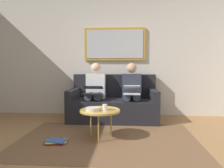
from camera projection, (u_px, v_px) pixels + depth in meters
name	position (u px, v px, depth m)	size (l,w,h in m)	color
wall_rear	(115.00, 56.00, 4.86)	(6.00, 0.12, 2.60)	beige
area_rug	(108.00, 139.00, 3.22)	(2.60, 1.80, 0.01)	brown
couch	(114.00, 104.00, 4.45)	(1.73, 0.90, 0.90)	black
framed_mirror	(115.00, 44.00, 4.74)	(1.31, 0.05, 0.70)	#B7892D
coffee_table	(100.00, 111.00, 3.24)	(0.60, 0.60, 0.44)	tan
cup	(105.00, 107.00, 3.22)	(0.07, 0.07, 0.09)	silver
bowl	(93.00, 109.00, 3.19)	(0.20, 0.20, 0.05)	beige
person_left	(132.00, 90.00, 4.34)	(0.38, 0.58, 1.14)	#2D3342
laptop_silver	(132.00, 90.00, 4.10)	(0.31, 0.37, 0.16)	silver
person_right	(95.00, 90.00, 4.39)	(0.38, 0.58, 1.14)	silver
laptop_black	(93.00, 90.00, 4.15)	(0.35, 0.33, 0.15)	black
magazine_stack	(56.00, 141.00, 3.08)	(0.32, 0.28, 0.04)	red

